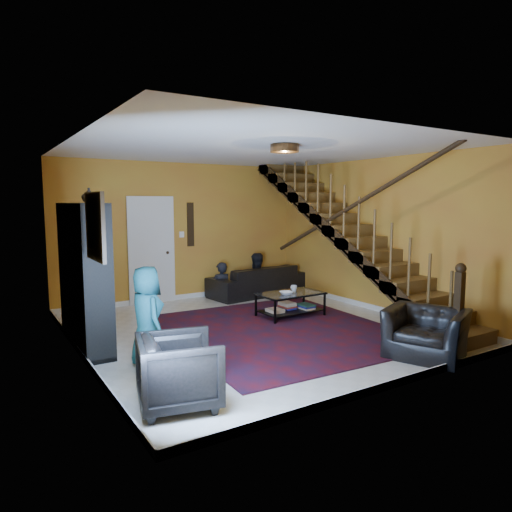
# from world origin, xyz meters

# --- Properties ---
(floor) EXTENTS (5.50, 5.50, 0.00)m
(floor) POSITION_xyz_m (0.00, 0.00, 0.00)
(floor) COLOR beige
(floor) RESTS_ON ground
(room) EXTENTS (5.50, 5.50, 5.50)m
(room) POSITION_xyz_m (-1.33, 1.33, 0.05)
(room) COLOR gold
(room) RESTS_ON ground
(staircase) EXTENTS (0.95, 5.02, 3.18)m
(staircase) POSITION_xyz_m (2.12, -0.00, 1.40)
(staircase) COLOR brown
(staircase) RESTS_ON floor
(bookshelf) EXTENTS (0.35, 1.80, 2.00)m
(bookshelf) POSITION_xyz_m (-2.40, 0.60, 0.96)
(bookshelf) COLOR black
(bookshelf) RESTS_ON floor
(door) EXTENTS (0.82, 0.05, 2.05)m
(door) POSITION_xyz_m (-0.70, 2.73, 1.02)
(door) COLOR silver
(door) RESTS_ON floor
(framed_picture) EXTENTS (0.04, 0.74, 0.74)m
(framed_picture) POSITION_xyz_m (-2.57, -0.90, 1.75)
(framed_picture) COLOR maroon
(framed_picture) RESTS_ON room
(wall_hanging) EXTENTS (0.14, 0.03, 0.90)m
(wall_hanging) POSITION_xyz_m (0.15, 2.73, 1.55)
(wall_hanging) COLOR black
(wall_hanging) RESTS_ON room
(ceiling_fixture) EXTENTS (0.40, 0.40, 0.10)m
(ceiling_fixture) POSITION_xyz_m (0.00, -0.80, 2.74)
(ceiling_fixture) COLOR #3F2814
(ceiling_fixture) RESTS_ON room
(rug) EXTENTS (3.47, 3.91, 0.02)m
(rug) POSITION_xyz_m (0.33, -0.25, 0.01)
(rug) COLOR #400B12
(rug) RESTS_ON floor
(sofa) EXTENTS (2.24, 1.09, 0.63)m
(sofa) POSITION_xyz_m (1.50, 2.30, 0.32)
(sofa) COLOR black
(sofa) RESTS_ON floor
(armchair_left) EXTENTS (0.94, 0.92, 0.71)m
(armchair_left) POSITION_xyz_m (-2.05, -1.91, 0.36)
(armchair_left) COLOR black
(armchair_left) RESTS_ON floor
(armchair_right) EXTENTS (1.16, 1.23, 0.63)m
(armchair_right) POSITION_xyz_m (1.25, -2.25, 0.31)
(armchair_right) COLOR black
(armchair_right) RESTS_ON floor
(person_adult_a) EXTENTS (0.46, 0.32, 1.22)m
(person_adult_a) POSITION_xyz_m (0.65, 2.35, 0.16)
(person_adult_a) COLOR black
(person_adult_a) RESTS_ON sofa
(person_adult_b) EXTENTS (0.66, 0.52, 1.36)m
(person_adult_b) POSITION_xyz_m (1.50, 2.35, 0.23)
(person_adult_b) COLOR black
(person_adult_b) RESTS_ON sofa
(person_child) EXTENTS (0.45, 0.64, 1.24)m
(person_child) POSITION_xyz_m (-1.95, -0.66, 0.62)
(person_child) COLOR #18565E
(person_child) RESTS_ON armchair_left
(coffee_table) EXTENTS (1.14, 0.69, 0.43)m
(coffee_table) POSITION_xyz_m (0.99, 0.37, 0.24)
(coffee_table) COLOR black
(coffee_table) RESTS_ON floor
(cup_a) EXTENTS (0.13, 0.13, 0.09)m
(cup_a) POSITION_xyz_m (1.16, 0.51, 0.47)
(cup_a) COLOR #999999
(cup_a) RESTS_ON coffee_table
(cup_b) EXTENTS (0.11, 0.11, 0.09)m
(cup_b) POSITION_xyz_m (1.05, 0.35, 0.47)
(cup_b) COLOR #999999
(cup_b) RESTS_ON coffee_table
(bowl) EXTENTS (0.27, 0.27, 0.05)m
(bowl) POSITION_xyz_m (0.82, 0.27, 0.46)
(bowl) COLOR #999999
(bowl) RESTS_ON coffee_table
(vase) EXTENTS (0.18, 0.18, 0.19)m
(vase) POSITION_xyz_m (-2.41, 0.10, 2.10)
(vase) COLOR #999999
(vase) RESTS_ON bookshelf
(popcorn_bucket) EXTENTS (0.14, 0.14, 0.15)m
(popcorn_bucket) POSITION_xyz_m (-1.66, -0.30, 0.09)
(popcorn_bucket) COLOR red
(popcorn_bucket) RESTS_ON rug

